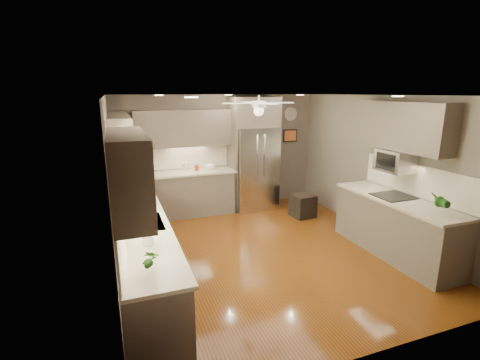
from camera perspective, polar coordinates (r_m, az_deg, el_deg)
floor at (r=5.86m, az=3.97°, el=-11.54°), size 5.00×5.00×0.00m
ceiling at (r=5.28m, az=4.45°, el=13.69°), size 5.00×5.00×0.00m
wall_back at (r=7.74m, az=-3.47°, el=4.55°), size 4.50×0.00×4.50m
wall_front at (r=3.44m, az=21.83°, el=-8.99°), size 4.50×0.00×4.50m
wall_left at (r=4.98m, az=-20.14°, el=-1.75°), size 0.00×5.00×5.00m
wall_right at (r=6.67m, az=22.10°, el=1.97°), size 0.00×5.00×5.00m
canister_c at (r=7.36m, az=-8.96°, el=2.15°), size 0.11×0.11×0.17m
canister_d at (r=7.38m, az=-7.11°, el=2.01°), size 0.10×0.10×0.13m
soap_bottle at (r=5.14m, az=-17.99°, el=-3.52°), size 0.11×0.11×0.20m
potted_plant_left at (r=3.33m, az=-14.37°, el=-12.43°), size 0.17×0.14×0.27m
potted_plant_right at (r=5.44m, az=29.97°, el=-2.98°), size 0.21×0.18×0.35m
bowl at (r=7.41m, az=-4.92°, el=1.86°), size 0.27×0.27×0.05m
left_run at (r=5.37m, az=-16.28°, el=-8.94°), size 0.65×4.70×1.45m
back_run at (r=7.45m, az=-8.06°, el=-1.98°), size 1.85×0.65×1.45m
uppers at (r=5.74m, az=-5.47°, el=7.42°), size 4.50×4.70×0.95m
window at (r=4.42m, az=-20.01°, el=0.34°), size 0.05×1.12×0.92m
sink at (r=4.61m, az=-15.73°, el=-7.13°), size 0.50×0.70×0.32m
refrigerator at (r=7.66m, az=2.32°, el=4.00°), size 1.06×0.75×2.45m
right_run at (r=6.11m, az=24.19°, el=-6.81°), size 0.70×2.20×1.45m
microwave at (r=6.09m, az=24.17°, el=2.89°), size 0.43×0.55×0.34m
ceiling_fan at (r=5.56m, az=3.10°, el=12.00°), size 1.18×1.18×0.32m
recessed_lights at (r=5.64m, az=2.33°, el=13.68°), size 2.84×3.14×0.01m
wall_clock at (r=8.30m, az=8.33°, el=10.65°), size 0.30×0.03×0.30m
framed_print at (r=8.34m, az=8.22°, el=7.22°), size 0.36×0.03×0.30m
stool at (r=7.41m, az=10.27°, el=-4.15°), size 0.47×0.47×0.49m
paper_towel at (r=3.90m, az=-14.95°, el=-8.35°), size 0.12×0.12×0.29m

